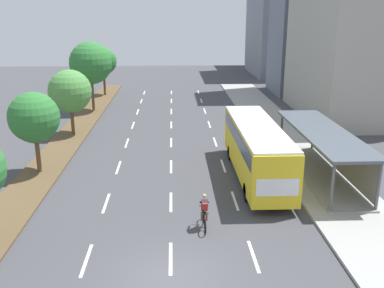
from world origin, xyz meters
name	(u,v)px	position (x,y,z in m)	size (l,w,h in m)	color
ground_plane	(171,277)	(0.00, 0.00, 0.00)	(140.00, 140.00, 0.00)	#424247
median_strip	(71,137)	(-8.30, 20.00, 0.06)	(2.60, 52.00, 0.12)	brown
sidewalk_right	(281,134)	(9.25, 20.00, 0.07)	(4.50, 52.00, 0.15)	#9E9E99
lane_divider_left	(127,143)	(-3.50, 18.17, 0.00)	(0.14, 47.33, 0.01)	white
lane_divider_center	(171,142)	(0.00, 18.17, 0.00)	(0.14, 47.33, 0.01)	white
lane_divider_right	(215,142)	(3.50, 18.17, 0.00)	(0.14, 47.33, 0.01)	white
bus_shelter	(326,148)	(9.53, 10.25, 1.87)	(2.90, 11.31, 2.86)	gray
bus	(256,145)	(5.25, 10.42, 2.07)	(2.54, 11.29, 3.37)	yellow
cyclist	(204,213)	(1.60, 3.94, 0.79)	(0.46, 1.82, 1.71)	black
median_tree_second	(34,118)	(-8.38, 11.68, 3.67)	(3.13, 3.13, 5.13)	brown
median_tree_third	(70,91)	(-8.20, 20.67, 3.72)	(3.50, 3.50, 5.36)	brown
median_tree_fourth	(91,63)	(-8.06, 29.66, 4.99)	(4.25, 4.25, 7.01)	brown
median_tree_fifth	(103,61)	(-8.22, 38.65, 4.23)	(3.27, 3.27, 5.76)	brown
building_near_right	(352,49)	(17.43, 26.95, 6.54)	(8.84, 15.02, 13.09)	#A39E93
building_mid_right	(308,5)	(16.77, 39.87, 10.70)	(7.62, 8.13, 21.40)	slate
building_far_right	(287,17)	(18.86, 57.46, 9.23)	(10.79, 14.36, 18.46)	gray
building_tall_right	(273,27)	(19.19, 68.53, 7.20)	(8.47, 11.18, 14.41)	#8E939E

